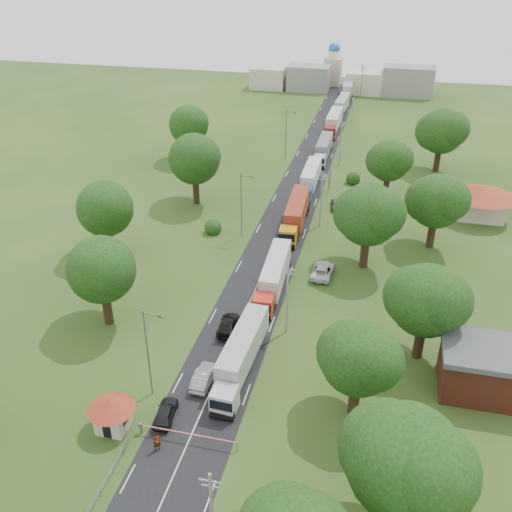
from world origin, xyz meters
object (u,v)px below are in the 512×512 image
(guard_booth, at_px, (111,410))
(truck_0, at_px, (241,355))
(car_lane_front, at_px, (166,412))
(boom_barrier, at_px, (173,432))
(info_sign, at_px, (330,176))
(car_lane_mid, at_px, (204,377))
(pedestrian_near, at_px, (157,442))

(guard_booth, bearing_deg, truck_0, 47.82)
(car_lane_front, bearing_deg, boom_barrier, 120.02)
(guard_booth, relative_size, info_sign, 1.07)
(guard_booth, distance_m, truck_0, 13.95)
(truck_0, distance_m, car_lane_mid, 4.33)
(car_lane_mid, xyz_separation_m, pedestrian_near, (-1.30, -9.22, 0.20))
(truck_0, relative_size, car_lane_front, 3.41)
(info_sign, bearing_deg, pedestrian_near, -96.95)
(car_lane_mid, distance_m, pedestrian_near, 9.32)
(guard_booth, relative_size, car_lane_mid, 0.94)
(pedestrian_near, bearing_deg, boom_barrier, 15.55)
(info_sign, height_order, truck_0, info_sign)
(boom_barrier, height_order, car_lane_front, car_lane_front)
(guard_booth, bearing_deg, pedestrian_near, -17.30)
(guard_booth, height_order, truck_0, truck_0)
(truck_0, bearing_deg, pedestrian_near, -110.63)
(guard_booth, distance_m, car_lane_mid, 9.98)
(guard_booth, bearing_deg, info_sign, 78.32)
(truck_0, relative_size, pedestrian_near, 7.31)
(boom_barrier, distance_m, info_sign, 60.39)
(info_sign, relative_size, car_lane_front, 0.98)
(car_lane_mid, bearing_deg, guard_booth, 51.68)
(boom_barrier, bearing_deg, guard_booth, -179.99)
(guard_booth, relative_size, car_lane_front, 1.06)
(info_sign, relative_size, truck_0, 0.29)
(boom_barrier, distance_m, car_lane_front, 2.79)
(info_sign, bearing_deg, car_lane_mid, -96.76)
(car_lane_mid, bearing_deg, pedestrian_near, 82.50)
(truck_0, distance_m, car_lane_front, 9.70)
(guard_booth, bearing_deg, boom_barrier, 0.01)
(pedestrian_near, bearing_deg, guard_booth, 119.94)
(guard_booth, xyz_separation_m, pedestrian_near, (4.90, -1.53, -1.19))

